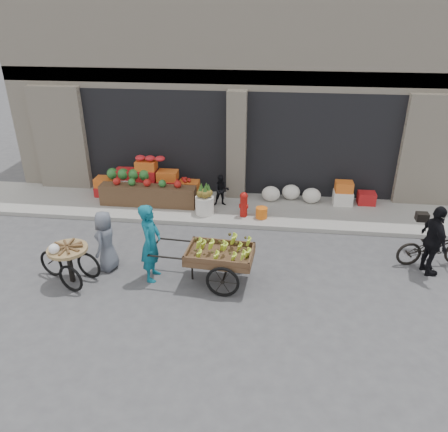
# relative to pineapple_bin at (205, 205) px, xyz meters

# --- Properties ---
(ground) EXTENTS (80.00, 80.00, 0.00)m
(ground) POSITION_rel_pineapple_bin_xyz_m (0.75, -3.60, -0.37)
(ground) COLOR #424244
(ground) RESTS_ON ground
(sidewalk) EXTENTS (18.00, 2.20, 0.12)m
(sidewalk) POSITION_rel_pineapple_bin_xyz_m (0.75, 0.50, -0.31)
(sidewalk) COLOR gray
(sidewalk) RESTS_ON ground
(building) EXTENTS (14.00, 6.45, 7.00)m
(building) POSITION_rel_pineapple_bin_xyz_m (0.75, 4.43, 3.00)
(building) COLOR beige
(building) RESTS_ON ground
(fruit_display) EXTENTS (3.10, 1.12, 1.24)m
(fruit_display) POSITION_rel_pineapple_bin_xyz_m (-1.73, 0.78, 0.30)
(fruit_display) COLOR #B0181A
(fruit_display) RESTS_ON sidewalk
(pineapple_bin) EXTENTS (0.52, 0.52, 0.50)m
(pineapple_bin) POSITION_rel_pineapple_bin_xyz_m (0.00, 0.00, 0.00)
(pineapple_bin) COLOR silver
(pineapple_bin) RESTS_ON sidewalk
(fire_hydrant) EXTENTS (0.22, 0.22, 0.71)m
(fire_hydrant) POSITION_rel_pineapple_bin_xyz_m (1.10, -0.05, 0.13)
(fire_hydrant) COLOR #A5140F
(fire_hydrant) RESTS_ON sidewalk
(orange_bucket) EXTENTS (0.32, 0.32, 0.30)m
(orange_bucket) POSITION_rel_pineapple_bin_xyz_m (1.60, -0.10, -0.10)
(orange_bucket) COLOR orange
(orange_bucket) RESTS_ON sidewalk
(right_bay_goods) EXTENTS (3.35, 0.60, 0.70)m
(right_bay_goods) POSITION_rel_pineapple_bin_xyz_m (3.36, 1.10, 0.04)
(right_bay_goods) COLOR silver
(right_bay_goods) RESTS_ON sidewalk
(seated_person) EXTENTS (0.51, 0.43, 0.93)m
(seated_person) POSITION_rel_pineapple_bin_xyz_m (0.40, 0.60, 0.21)
(seated_person) COLOR black
(seated_person) RESTS_ON sidewalk
(banana_cart) EXTENTS (2.44, 1.14, 1.00)m
(banana_cart) POSITION_rel_pineapple_bin_xyz_m (0.78, -3.13, 0.35)
(banana_cart) COLOR brown
(banana_cart) RESTS_ON ground
(vendor_woman) EXTENTS (0.44, 0.65, 1.76)m
(vendor_woman) POSITION_rel_pineapple_bin_xyz_m (-0.65, -3.13, 0.51)
(vendor_woman) COLOR #0F5E73
(vendor_woman) RESTS_ON ground
(tricycle_cart) EXTENTS (1.46, 1.06, 0.95)m
(tricycle_cart) POSITION_rel_pineapple_bin_xyz_m (-2.36, -3.49, 0.20)
(tricycle_cart) COLOR #9E7F51
(tricycle_cart) RESTS_ON ground
(vendor_grey) EXTENTS (0.51, 0.73, 1.41)m
(vendor_grey) POSITION_rel_pineapple_bin_xyz_m (-1.75, -2.88, 0.33)
(vendor_grey) COLOR slate
(vendor_grey) RESTS_ON ground
(bicycle) EXTENTS (1.79, 0.89, 0.90)m
(bicycle) POSITION_rel_pineapple_bin_xyz_m (5.60, -1.82, 0.08)
(bicycle) COLOR black
(bicycle) RESTS_ON ground
(cyclist) EXTENTS (0.56, 1.01, 1.63)m
(cyclist) POSITION_rel_pineapple_bin_xyz_m (5.40, -2.22, 0.45)
(cyclist) COLOR black
(cyclist) RESTS_ON ground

